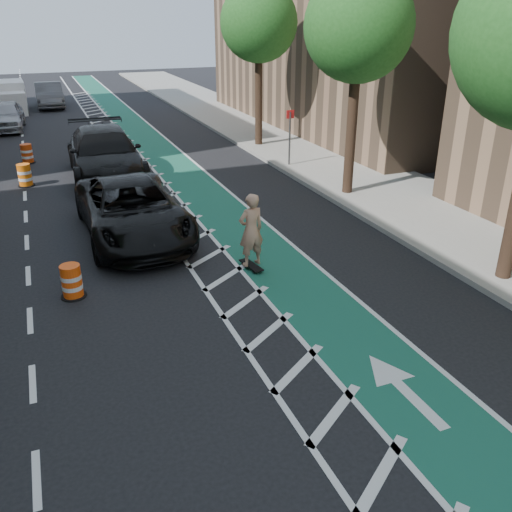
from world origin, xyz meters
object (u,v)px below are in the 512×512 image
suv_near (132,210)px  suv_far (105,154)px  skateboarder (251,230)px  barrel_a (72,282)px

suv_near → suv_far: (0.15, 6.90, 0.13)m
skateboarder → suv_near: size_ratio=0.32×
skateboarder → barrel_a: 4.56m
skateboarder → suv_near: skateboarder is taller
barrel_a → suv_far: bearing=77.9°
suv_near → barrel_a: 3.93m
skateboarder → suv_near: bearing=-64.1°
suv_far → barrel_a: (-2.20, -10.22, -0.59)m
suv_far → suv_near: bearing=-89.9°
suv_near → suv_far: bearing=87.9°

